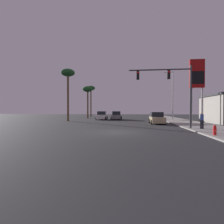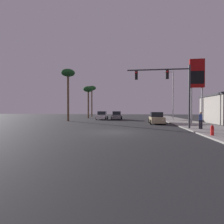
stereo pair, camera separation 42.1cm
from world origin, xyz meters
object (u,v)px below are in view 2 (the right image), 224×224
car_grey (117,116)px  fire_hydrant (212,130)px  pedestrian_on_sidewalk (201,120)px  car_tan (156,118)px  car_white (102,116)px  street_lamp (172,93)px  palm_tree_far (92,90)px  palm_tree_mid (88,91)px  gas_station_sign (197,77)px  palm_tree_near (68,76)px  traffic_light_mast (171,84)px

car_grey → fire_hydrant: car_grey is taller
car_grey → pedestrian_on_sidewalk: (10.05, -17.03, 0.27)m
car_tan → fire_hydrant: (2.56, -11.83, -0.27)m
car_white → street_lamp: street_lamp is taller
street_lamp → car_grey: bearing=169.8°
street_lamp → fire_hydrant: (-1.27, -19.66, -4.63)m
pedestrian_on_sidewalk → palm_tree_far: (-18.74, 31.30, 6.72)m
car_grey → fire_hydrant: 23.44m
car_white → palm_tree_mid: palm_tree_mid is taller
street_lamp → palm_tree_far: bearing=139.9°
car_white → gas_station_sign: bearing=147.4°
car_grey → palm_tree_mid: (-7.07, 4.28, 5.68)m
car_tan → palm_tree_far: 29.34m
fire_hydrant → pedestrian_on_sidewalk: pedestrian_on_sidewalk is taller
palm_tree_near → palm_tree_far: bearing=91.8°
pedestrian_on_sidewalk → palm_tree_near: size_ratio=0.18×
street_lamp → palm_tree_far: size_ratio=1.01×
street_lamp → palm_tree_near: palm_tree_near is taller
fire_hydrant → traffic_light_mast: bearing=110.9°
car_grey → fire_hydrant: size_ratio=5.71×
gas_station_sign → palm_tree_near: 20.68m
car_grey → palm_tree_far: palm_tree_far is taller
car_grey → palm_tree_far: size_ratio=0.49×
car_white → street_lamp: (13.51, -1.68, 4.36)m
traffic_light_mast → palm_tree_near: (-15.39, 10.81, 3.29)m
palm_tree_near → pedestrian_on_sidewalk: bearing=-32.0°
palm_tree_near → gas_station_sign: bearing=-10.5°
car_grey → gas_station_sign: bearing=140.1°
gas_station_sign → fire_hydrant: gas_station_sign is taller
car_grey → palm_tree_near: bearing=33.2°
car_white → palm_tree_near: bearing=46.2°
car_grey → gas_station_sign: (12.23, -9.47, 5.86)m
street_lamp → gas_station_sign: same height
car_grey → pedestrian_on_sidewalk: pedestrian_on_sidewalk is taller
traffic_light_mast → palm_tree_near: size_ratio=0.71×
car_tan → car_grey: 11.79m
fire_hydrant → palm_tree_far: palm_tree_far is taller
traffic_light_mast → gas_station_sign: bearing=55.3°
gas_station_sign → traffic_light_mast: bearing=-124.7°
palm_tree_mid → gas_station_sign: bearing=-35.5°
car_grey → street_lamp: (10.51, -1.88, 4.36)m
car_tan → palm_tree_mid: bearing=-45.5°
fire_hydrant → palm_tree_far: 40.71m
car_white → street_lamp: 14.29m
pedestrian_on_sidewalk → palm_tree_near: palm_tree_near is taller
pedestrian_on_sidewalk → gas_station_sign: bearing=73.9°
traffic_light_mast → street_lamp: 15.00m
fire_hydrant → palm_tree_near: bearing=137.6°
car_tan → pedestrian_on_sidewalk: (3.37, -7.31, 0.27)m
traffic_light_mast → gas_station_sign: 8.82m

